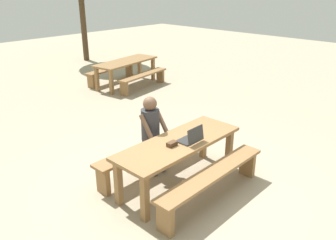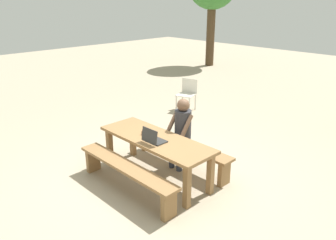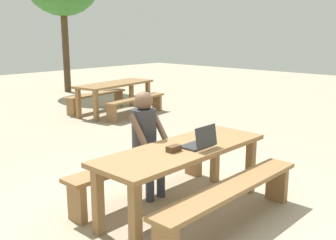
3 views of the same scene
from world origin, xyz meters
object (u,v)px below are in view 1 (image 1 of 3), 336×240
person_seated (152,129)px  small_pouch (172,144)px  picnic_table_front (179,148)px  laptop (191,138)px  picnic_table_mid (126,64)px

person_seated → small_pouch: bearing=-108.7°
small_pouch → person_seated: (0.21, 0.61, -0.02)m
small_pouch → person_seated: person_seated is taller
picnic_table_front → person_seated: size_ratio=1.66×
laptop → small_pouch: laptop is taller
small_pouch → laptop: bearing=-20.8°
laptop → picnic_table_mid: bearing=-121.0°
picnic_table_mid → picnic_table_front: bearing=-130.6°
laptop → picnic_table_mid: 5.60m
picnic_table_front → small_pouch: size_ratio=13.53×
laptop → person_seated: size_ratio=0.27×
picnic_table_front → small_pouch: small_pouch is taller
picnic_table_front → laptop: (0.10, -0.14, 0.17)m
small_pouch → picnic_table_mid: 5.66m
picnic_table_front → small_pouch: bearing=-170.2°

